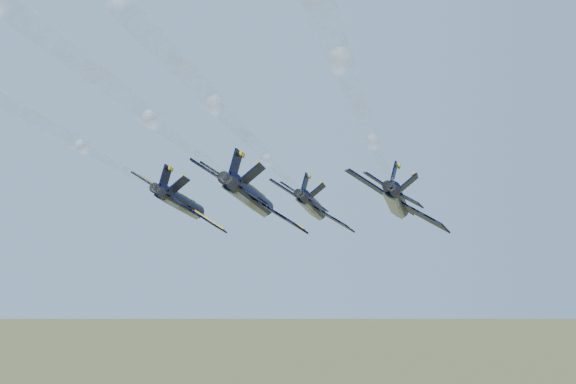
{
  "coord_description": "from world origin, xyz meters",
  "views": [
    {
      "loc": [
        -2.16,
        -89.7,
        101.07
      ],
      "look_at": [
        1.31,
        -0.4,
        104.91
      ],
      "focal_mm": 55.0,
      "sensor_mm": 36.0,
      "label": 1
    }
  ],
  "objects_px": {
    "jet_left": "(181,202)",
    "jet_right": "(397,201)",
    "jet_lead": "(312,206)",
    "jet_slot": "(250,196)"
  },
  "relations": [
    {
      "from": "jet_left",
      "to": "jet_right",
      "type": "relative_size",
      "value": 1.0
    },
    {
      "from": "jet_lead",
      "to": "jet_left",
      "type": "xyz_separation_m",
      "value": [
        -14.15,
        -11.76,
        0.0
      ]
    },
    {
      "from": "jet_lead",
      "to": "jet_slot",
      "type": "relative_size",
      "value": 1.0
    },
    {
      "from": "jet_left",
      "to": "jet_right",
      "type": "distance_m",
      "value": 21.87
    },
    {
      "from": "jet_right",
      "to": "jet_left",
      "type": "bearing_deg",
      "value": -176.7
    },
    {
      "from": "jet_lead",
      "to": "jet_slot",
      "type": "xyz_separation_m",
      "value": [
        -7.07,
        -28.37,
        0.0
      ]
    },
    {
      "from": "jet_lead",
      "to": "jet_left",
      "type": "height_order",
      "value": "same"
    },
    {
      "from": "jet_right",
      "to": "jet_lead",
      "type": "bearing_deg",
      "value": 129.35
    },
    {
      "from": "jet_right",
      "to": "jet_slot",
      "type": "height_order",
      "value": "same"
    },
    {
      "from": "jet_left",
      "to": "jet_right",
      "type": "bearing_deg",
      "value": 3.3
    }
  ]
}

